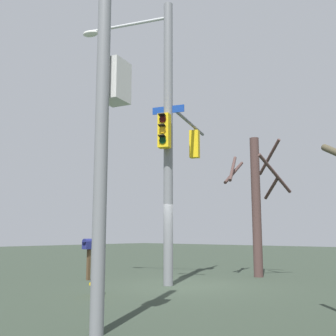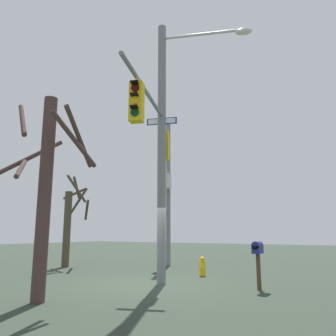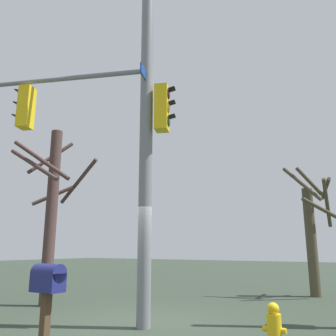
{
  "view_description": "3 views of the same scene",
  "coord_description": "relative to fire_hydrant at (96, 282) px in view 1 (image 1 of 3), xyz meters",
  "views": [
    {
      "loc": [
        10.3,
        8.09,
        1.59
      ],
      "look_at": [
        0.36,
        -0.38,
        3.66
      ],
      "focal_mm": 44.22,
      "sensor_mm": 36.0,
      "label": 1
    },
    {
      "loc": [
        -9.41,
        -6.79,
        1.68
      ],
      "look_at": [
        0.2,
        -0.74,
        3.84
      ],
      "focal_mm": 36.27,
      "sensor_mm": 36.0,
      "label": 2
    },
    {
      "loc": [
        4.86,
        -6.78,
        1.61
      ],
      "look_at": [
        0.62,
        0.08,
        3.44
      ],
      "focal_mm": 37.88,
      "sensor_mm": 36.0,
      "label": 3
    }
  ],
  "objects": [
    {
      "name": "ground_plane",
      "position": [
        -3.06,
        0.54,
        -0.34
      ],
      "size": [
        80.0,
        80.0,
        0.0
      ],
      "primitive_type": "plane",
      "color": "#2D382C"
    },
    {
      "name": "main_signal_pole_assembly",
      "position": [
        -3.06,
        -0.13,
        4.7
      ],
      "size": [
        5.55,
        3.67,
        9.35
      ],
      "rotation": [
        0.0,
        0.0,
        3.51
      ],
      "color": "slate",
      "rests_on": "ground"
    },
    {
      "name": "secondary_pole_assembly",
      "position": [
        2.65,
        3.29,
        3.67
      ],
      "size": [
        0.77,
        0.52,
        7.8
      ],
      "rotation": [
        0.0,
        0.0,
        3.39
      ],
      "color": "slate",
      "rests_on": "ground"
    },
    {
      "name": "fire_hydrant",
      "position": [
        0.0,
        0.0,
        0.0
      ],
      "size": [
        0.38,
        0.24,
        0.73
      ],
      "color": "yellow",
      "rests_on": "ground"
    },
    {
      "name": "mailbox",
      "position": [
        -2.1,
        -2.93,
        0.76
      ],
      "size": [
        0.44,
        0.24,
        1.41
      ],
      "rotation": [
        0.0,
        0.0,
        1.57
      ],
      "color": "#4C3823",
      "rests_on": "ground"
    },
    {
      "name": "bare_tree_across_street",
      "position": [
        -6.85,
        1.03,
        2.51
      ],
      "size": [
        2.16,
        2.29,
        5.24
      ],
      "color": "#493430",
      "rests_on": "ground"
    }
  ]
}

